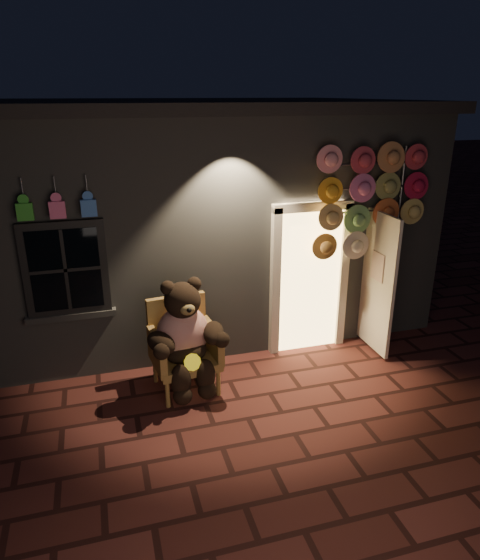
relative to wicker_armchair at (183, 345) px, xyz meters
name	(u,v)px	position (x,y,z in m)	size (l,w,h in m)	color
ground	(248,418)	(0.59, -0.93, -0.58)	(60.00, 60.00, 0.00)	#582621
shop_building	(183,203)	(0.59, 3.06, 1.16)	(7.30, 5.95, 3.51)	slate
wicker_armchair	(183,345)	(0.00, 0.00, 0.00)	(0.88, 0.81, 1.16)	#A0763E
teddy_bear	(185,337)	(0.01, -0.15, 0.19)	(1.05, 0.86, 1.45)	#A82011
hat_rack	(370,198)	(2.69, 0.35, 1.65)	(1.65, 0.22, 2.92)	#59595E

